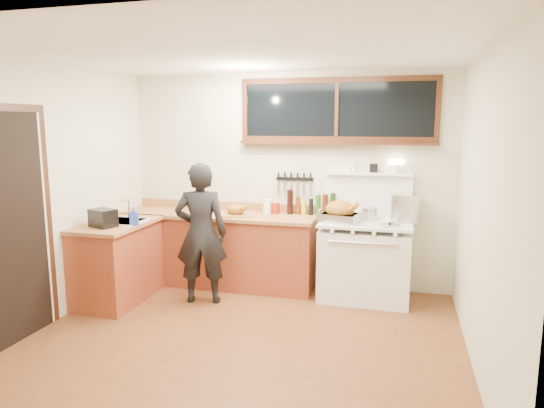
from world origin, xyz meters
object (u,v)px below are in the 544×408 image
(vintage_stove, at_px, (365,258))
(man, at_px, (201,233))
(cutting_board, at_px, (236,211))
(roast_turkey, at_px, (340,213))

(vintage_stove, xyz_separation_m, man, (-1.76, -0.59, 0.32))
(man, height_order, cutting_board, man)
(vintage_stove, bearing_deg, roast_turkey, -159.75)
(vintage_stove, relative_size, roast_turkey, 3.27)
(roast_turkey, bearing_deg, vintage_stove, 20.25)
(cutting_board, distance_m, roast_turkey, 1.25)
(vintage_stove, xyz_separation_m, roast_turkey, (-0.28, -0.10, 0.53))
(man, bearing_deg, cutting_board, 66.85)
(vintage_stove, distance_m, man, 1.88)
(vintage_stove, bearing_deg, man, -161.60)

